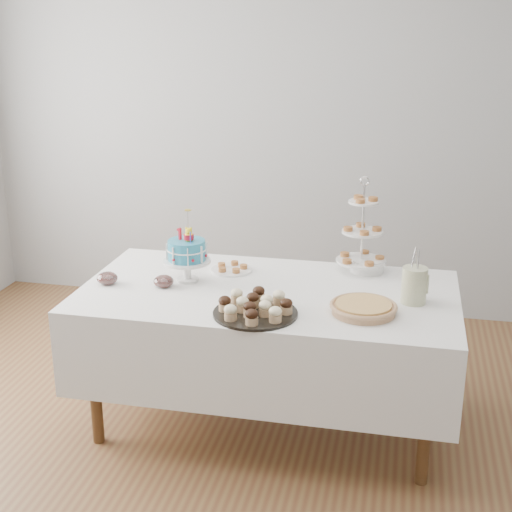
% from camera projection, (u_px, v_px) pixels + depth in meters
% --- Properties ---
extents(floor, '(5.00, 5.00, 0.00)m').
position_uv_depth(floor, '(255.00, 453.00, 3.61)').
color(floor, brown).
rests_on(floor, ground).
extents(walls, '(5.04, 4.04, 2.70)m').
position_uv_depth(walls, '(255.00, 193.00, 3.19)').
color(walls, '#989B9D').
rests_on(walls, floor).
extents(table, '(1.92, 1.02, 0.77)m').
position_uv_depth(table, '(268.00, 331.00, 3.72)').
color(table, white).
rests_on(table, floor).
extents(birthday_cake, '(0.25, 0.25, 0.38)m').
position_uv_depth(birthday_cake, '(187.00, 262.00, 3.75)').
color(birthday_cake, white).
rests_on(birthday_cake, table).
extents(cupcake_tray, '(0.40, 0.40, 0.09)m').
position_uv_depth(cupcake_tray, '(255.00, 306.00, 3.33)').
color(cupcake_tray, black).
rests_on(cupcake_tray, table).
extents(pie, '(0.32, 0.32, 0.05)m').
position_uv_depth(pie, '(363.00, 308.00, 3.35)').
color(pie, tan).
rests_on(pie, table).
extents(tiered_stand, '(0.27, 0.27, 0.53)m').
position_uv_depth(tiered_stand, '(362.00, 232.00, 3.86)').
color(tiered_stand, silver).
rests_on(tiered_stand, table).
extents(plate_stack, '(0.18, 0.18, 0.07)m').
position_uv_depth(plate_stack, '(367.00, 265.00, 3.91)').
color(plate_stack, white).
rests_on(plate_stack, table).
extents(pastry_plate, '(0.23, 0.23, 0.03)m').
position_uv_depth(pastry_plate, '(232.00, 268.00, 3.92)').
color(pastry_plate, white).
rests_on(pastry_plate, table).
extents(jam_bowl_a, '(0.10, 0.10, 0.06)m').
position_uv_depth(jam_bowl_a, '(164.00, 281.00, 3.69)').
color(jam_bowl_a, silver).
rests_on(jam_bowl_a, table).
extents(jam_bowl_b, '(0.11, 0.11, 0.07)m').
position_uv_depth(jam_bowl_b, '(107.00, 278.00, 3.73)').
color(jam_bowl_b, silver).
rests_on(jam_bowl_b, table).
extents(utensil_pitcher, '(0.13, 0.12, 0.28)m').
position_uv_depth(utensil_pitcher, '(414.00, 284.00, 3.46)').
color(utensil_pitcher, silver).
rests_on(utensil_pitcher, table).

